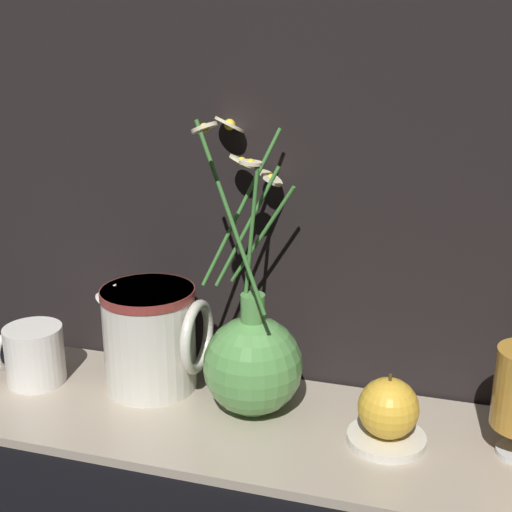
{
  "coord_description": "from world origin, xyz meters",
  "views": [
    {
      "loc": [
        0.22,
        -0.76,
        0.5
      ],
      "look_at": [
        -0.01,
        0.0,
        0.23
      ],
      "focal_mm": 50.0,
      "sensor_mm": 36.0,
      "label": 1
    }
  ],
  "objects_px": {
    "ceramic_pitcher": "(152,334)",
    "vase_with_flowers": "(253,360)",
    "yellow_mug": "(33,354)",
    "orange_fruit": "(388,409)"
  },
  "relations": [
    {
      "from": "ceramic_pitcher",
      "to": "vase_with_flowers",
      "type": "bearing_deg",
      "value": -8.16
    },
    {
      "from": "yellow_mug",
      "to": "vase_with_flowers",
      "type": "bearing_deg",
      "value": 2.25
    },
    {
      "from": "ceramic_pitcher",
      "to": "orange_fruit",
      "type": "distance_m",
      "value": 0.33
    },
    {
      "from": "vase_with_flowers",
      "to": "ceramic_pitcher",
      "type": "bearing_deg",
      "value": 171.84
    },
    {
      "from": "vase_with_flowers",
      "to": "orange_fruit",
      "type": "xyz_separation_m",
      "value": [
        0.18,
        -0.03,
        -0.02
      ]
    },
    {
      "from": "ceramic_pitcher",
      "to": "orange_fruit",
      "type": "bearing_deg",
      "value": -8.66
    },
    {
      "from": "vase_with_flowers",
      "to": "ceramic_pitcher",
      "type": "distance_m",
      "value": 0.15
    },
    {
      "from": "yellow_mug",
      "to": "ceramic_pitcher",
      "type": "xyz_separation_m",
      "value": [
        0.17,
        0.03,
        0.04
      ]
    },
    {
      "from": "vase_with_flowers",
      "to": "orange_fruit",
      "type": "height_order",
      "value": "vase_with_flowers"
    },
    {
      "from": "vase_with_flowers",
      "to": "ceramic_pitcher",
      "type": "relative_size",
      "value": 2.47
    }
  ]
}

